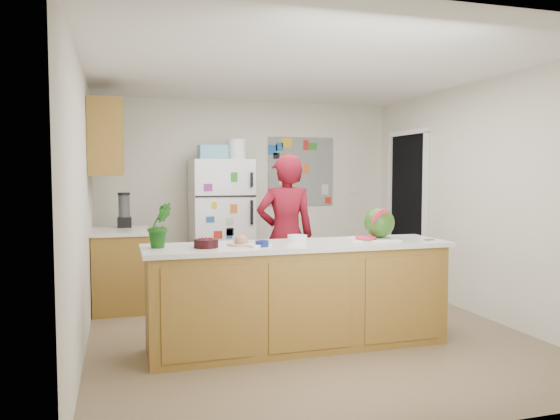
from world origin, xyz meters
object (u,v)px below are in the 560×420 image
object	(u,v)px
refrigerator	(221,226)
watermelon	(379,223)
person	(286,236)
cherry_bowl	(206,243)

from	to	relation	value
refrigerator	watermelon	size ratio (longest dim) A/B	6.06
person	cherry_bowl	distance (m)	1.48
person	watermelon	size ratio (longest dim) A/B	6.14
person	cherry_bowl	size ratio (longest dim) A/B	8.59
refrigerator	person	distance (m)	1.43
watermelon	person	bearing A→B (deg)	122.98
person	cherry_bowl	xyz separation A→B (m)	(-1.02, -1.07, 0.09)
person	refrigerator	bearing A→B (deg)	-68.00
refrigerator	watermelon	bearing A→B (deg)	-65.32
refrigerator	cherry_bowl	world-z (taller)	refrigerator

